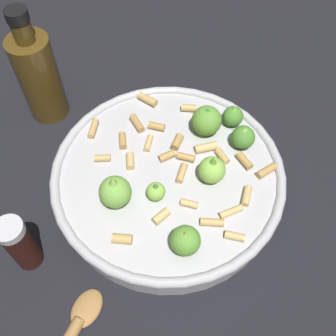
% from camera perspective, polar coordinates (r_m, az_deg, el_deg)
% --- Properties ---
extents(ground_plane, '(2.40, 2.40, 0.00)m').
position_cam_1_polar(ground_plane, '(0.62, 0.00, -3.16)').
color(ground_plane, black).
extents(cooking_pan, '(0.34, 0.34, 0.11)m').
position_cam_1_polar(cooking_pan, '(0.59, 0.18, -1.45)').
color(cooking_pan, '#B7B7BC').
rests_on(cooking_pan, ground).
extents(pepper_shaker, '(0.04, 0.04, 0.10)m').
position_cam_1_polar(pepper_shaker, '(0.56, -20.34, -10.13)').
color(pepper_shaker, '#33140F').
rests_on(pepper_shaker, ground).
extents(olive_oil_bottle, '(0.07, 0.07, 0.20)m').
position_cam_1_polar(olive_oil_bottle, '(0.69, -17.99, 12.43)').
color(olive_oil_bottle, '#4C3814').
rests_on(olive_oil_bottle, ground).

